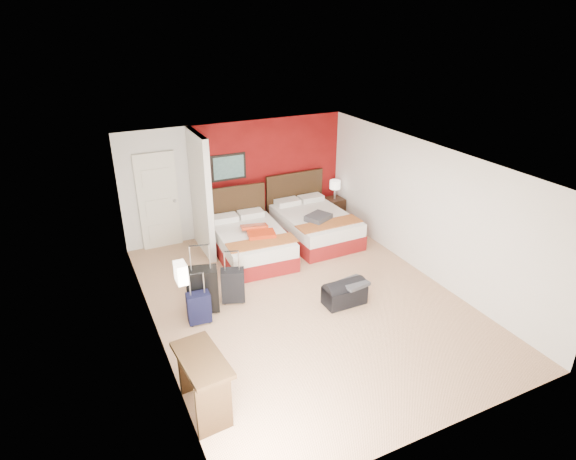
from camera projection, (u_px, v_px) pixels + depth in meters
ground at (304, 300)px, 8.37m from camera, size 6.50×6.50×0.00m
room_walls at (198, 219)px, 8.46m from camera, size 5.02×6.52×2.50m
red_accent_panel at (269, 174)px, 10.79m from camera, size 3.50×0.04×2.50m
partition_wall at (201, 194)px, 9.60m from camera, size 0.12×1.20×2.50m
entry_door at (158, 201)px, 9.88m from camera, size 0.82×0.06×2.05m
bed_left at (252, 245)px, 9.71m from camera, size 1.43×1.96×0.57m
bed_right at (315, 227)px, 10.49m from camera, size 1.41×1.99×0.59m
red_suitcase_open at (258, 231)px, 9.53m from camera, size 0.67×0.82×0.09m
jacket_bundle at (318, 217)px, 10.06m from camera, size 0.62×0.57×0.12m
nightstand at (334, 209)px, 11.44m from camera, size 0.42×0.42×0.56m
table_lamp at (335, 190)px, 11.23m from camera, size 0.29×0.29×0.44m
suitcase_black at (203, 291)px, 7.92m from camera, size 0.57×0.44×0.76m
suitcase_charcoal at (233, 287)px, 8.21m from camera, size 0.46×0.36×0.58m
suitcase_navy at (199, 309)px, 7.66m from camera, size 0.38×0.25×0.51m
duffel_bag at (344, 294)px, 8.20m from camera, size 0.72×0.39×0.36m
jacket_draped at (354, 283)px, 8.13m from camera, size 0.48×0.42×0.06m
desk at (204, 384)px, 5.91m from camera, size 0.57×1.01×0.81m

